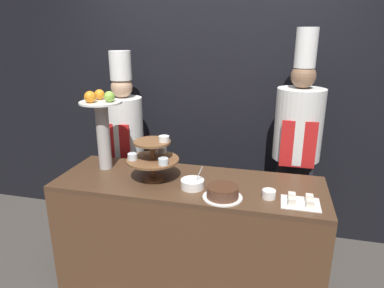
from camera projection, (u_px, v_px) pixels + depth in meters
name	position (u px, v px, depth m)	size (l,w,h in m)	color
wall_back	(215.00, 87.00, 3.17)	(10.00, 0.06, 2.80)	black
buffet_counter	(189.00, 234.00, 2.57)	(1.91, 0.65, 0.87)	brown
tiered_stand	(153.00, 156.00, 2.42)	(0.37, 0.37, 0.33)	brown
fruit_pedestal	(102.00, 123.00, 2.57)	(0.32, 0.32, 0.61)	#B2ADA8
cake_round	(223.00, 193.00, 2.19)	(0.26, 0.26, 0.08)	white
cup_white	(269.00, 194.00, 2.19)	(0.09, 0.09, 0.05)	white
cake_square_tray	(301.00, 201.00, 2.12)	(0.24, 0.19, 0.05)	white
serving_bowl_near	(192.00, 184.00, 2.33)	(0.16, 0.16, 0.16)	white
chef_left	(125.00, 138.00, 3.15)	(0.34, 0.34, 1.73)	#38332D
chef_center_left	(297.00, 144.00, 2.78)	(0.38, 0.38, 1.92)	#28282D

